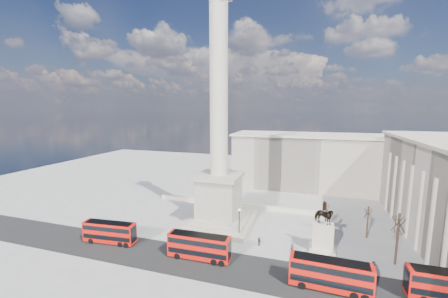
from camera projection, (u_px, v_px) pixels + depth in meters
name	position (u px, v px, depth m)	size (l,w,h in m)	color
ground	(211.00, 234.00, 53.60)	(180.00, 180.00, 0.00)	#9F9D97
asphalt_road	(219.00, 266.00, 42.67)	(120.00, 9.00, 0.01)	black
nelsons_column	(219.00, 164.00, 56.44)	(14.00, 14.00, 49.85)	#A59B8A
balustrade_wall	(233.00, 204.00, 68.61)	(40.00, 0.60, 1.10)	beige
building_northeast	(317.00, 161.00, 84.18)	(51.00, 17.00, 16.60)	beige
red_bus_a	(110.00, 232.00, 49.72)	(9.83, 3.10, 3.92)	red
red_bus_b	(199.00, 246.00, 44.33)	(10.32, 2.64, 4.16)	red
red_bus_c	(330.00, 274.00, 36.73)	(10.62, 2.81, 4.28)	red
victorian_lamp	(239.00, 222.00, 50.46)	(0.53, 0.53, 6.14)	black
equestrian_statue	(323.00, 233.00, 47.05)	(4.27, 3.20, 8.82)	beige
bare_tree_near	(399.00, 222.00, 42.07)	(2.01, 2.01, 8.82)	#332319
bare_tree_mid	(326.00, 207.00, 53.71)	(1.70, 1.70, 6.43)	#332319
bare_tree_far	(368.00, 212.00, 51.19)	(1.60, 1.60, 6.52)	#332319
pedestrian_walking	(292.00, 248.00, 46.34)	(0.62, 0.41, 1.69)	black
pedestrian_standing	(373.00, 266.00, 41.18)	(0.77, 0.60, 1.58)	black
pedestrian_crossing	(259.00, 241.00, 48.86)	(0.94, 0.39, 1.60)	black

